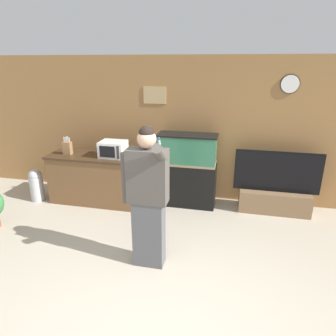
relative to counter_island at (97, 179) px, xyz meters
The scene contains 9 objects.
ground_plane 3.06m from the counter_island, 54.56° to the right, with size 18.00×18.00×0.00m, color #B2A893.
wall_back_paneled 2.06m from the counter_island, 20.31° to the left, with size 10.00×0.08×2.60m.
counter_island is the anchor object (origin of this frame).
microwave 0.68m from the counter_island, ahead, with size 0.44×0.37×0.28m.
knife_block 0.77m from the counter_island, behind, with size 0.15×0.10×0.33m.
aquarium_on_stand 1.66m from the counter_island, ahead, with size 1.03×0.42×1.31m.
tv_on_stand 3.18m from the counter_island, ahead, with size 1.43×0.40×1.09m.
person_standing 2.18m from the counter_island, 47.65° to the right, with size 0.57×0.43×1.82m.
trash_bin 1.18m from the counter_island, 169.78° to the right, with size 0.25×0.25×0.62m.
Camera 1 is at (0.64, -2.25, 2.49)m, focal length 32.00 mm.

